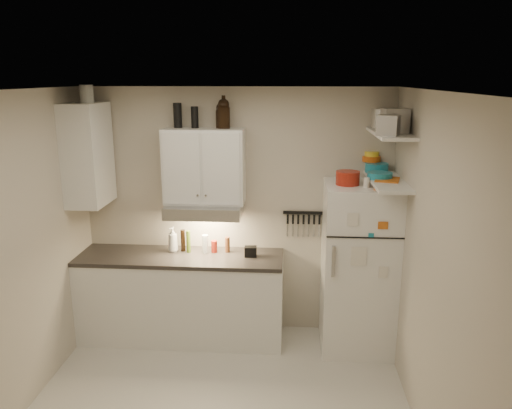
{
  "coord_description": "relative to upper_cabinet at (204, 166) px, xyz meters",
  "views": [
    {
      "loc": [
        0.58,
        -3.54,
        2.7
      ],
      "look_at": [
        0.25,
        0.9,
        1.55
      ],
      "focal_mm": 35.0,
      "sensor_mm": 36.0,
      "label": 1
    }
  ],
  "objects": [
    {
      "name": "shelf_lo",
      "position": [
        1.75,
        -0.31,
        -0.07
      ],
      "size": [
        0.3,
        0.95,
        0.03
      ],
      "primitive_type": "cube",
      "color": "white",
      "rests_on": "right_wall"
    },
    {
      "name": "shelf_hi",
      "position": [
        1.75,
        -0.31,
        0.38
      ],
      "size": [
        0.3,
        0.95,
        0.03
      ],
      "primitive_type": "cube",
      "color": "white",
      "rests_on": "right_wall"
    },
    {
      "name": "book_stack",
      "position": [
        1.75,
        -0.33,
        -0.08
      ],
      "size": [
        0.27,
        0.3,
        0.09
      ],
      "primitive_type": "cube",
      "rotation": [
        0.0,
        0.0,
        -0.26
      ],
      "color": "#C65F18",
      "rests_on": "fridge"
    },
    {
      "name": "clear_bottle",
      "position": [
        -0.01,
        -0.04,
        -0.81
      ],
      "size": [
        0.06,
        0.06,
        0.19
      ],
      "primitive_type": "cylinder",
      "rotation": [
        0.0,
        0.0,
        0.01
      ],
      "color": "silver",
      "rests_on": "countertop"
    },
    {
      "name": "range_hood",
      "position": [
        0.0,
        -0.06,
        -0.44
      ],
      "size": [
        0.76,
        0.46,
        0.12
      ],
      "primitive_type": "cube",
      "color": "silver",
      "rests_on": "back_wall"
    },
    {
      "name": "left_wall",
      "position": [
        -1.31,
        -1.33,
        -0.53
      ],
      "size": [
        0.02,
        3.0,
        2.6
      ],
      "primitive_type": "cube",
      "color": "#BCB2A0",
      "rests_on": "ground"
    },
    {
      "name": "tin_b",
      "position": [
        1.68,
        -0.6,
        0.47
      ],
      "size": [
        0.22,
        0.22,
        0.17
      ],
      "primitive_type": "cube",
      "rotation": [
        0.0,
        0.0,
        -0.38
      ],
      "color": "#AAAAAD",
      "rests_on": "shelf_hi"
    },
    {
      "name": "knife_strip",
      "position": [
        1.0,
        0.15,
        -0.51
      ],
      "size": [
        0.42,
        0.02,
        0.03
      ],
      "primitive_type": "cube",
      "color": "black",
      "rests_on": "back_wall"
    },
    {
      "name": "red_jar",
      "position": [
        0.08,
        -0.02,
        -0.84
      ],
      "size": [
        0.08,
        0.08,
        0.13
      ],
      "primitive_type": "cylinder",
      "rotation": [
        0.0,
        0.0,
        -0.3
      ],
      "color": "maroon",
      "rests_on": "countertop"
    },
    {
      "name": "thermos_a",
      "position": [
        -0.09,
        0.03,
        0.48
      ],
      "size": [
        0.09,
        0.09,
        0.21
      ],
      "primitive_type": "cylinder",
      "rotation": [
        0.0,
        0.0,
        -0.24
      ],
      "color": "black",
      "rests_on": "upper_cabinet"
    },
    {
      "name": "vinegar_bottle",
      "position": [
        -0.25,
        -0.0,
        -0.79
      ],
      "size": [
        0.06,
        0.06,
        0.23
      ],
      "primitive_type": "cylinder",
      "rotation": [
        0.0,
        0.0,
        0.26
      ],
      "color": "black",
      "rests_on": "countertop"
    },
    {
      "name": "dutch_oven",
      "position": [
        1.4,
        -0.2,
        -0.06
      ],
      "size": [
        0.28,
        0.28,
        0.13
      ],
      "primitive_type": "cylinder",
      "rotation": [
        0.0,
        0.0,
        -0.27
      ],
      "color": "maroon",
      "rests_on": "fridge"
    },
    {
      "name": "growler_b",
      "position": [
        0.2,
        0.02,
        0.52
      ],
      "size": [
        0.16,
        0.16,
        0.29
      ],
      "primitive_type": null,
      "rotation": [
        0.0,
        0.0,
        -0.3
      ],
      "color": "black",
      "rests_on": "upper_cabinet"
    },
    {
      "name": "base_cabinet",
      "position": [
        -0.25,
        -0.14,
        -1.39
      ],
      "size": [
        2.1,
        0.6,
        0.88
      ],
      "primitive_type": "cube",
      "color": "white",
      "rests_on": "floor"
    },
    {
      "name": "caddy",
      "position": [
        0.47,
        -0.11,
        -0.85
      ],
      "size": [
        0.13,
        0.1,
        0.1
      ],
      "primitive_type": "cube",
      "rotation": [
        0.0,
        0.0,
        0.07
      ],
      "color": "black",
      "rests_on": "countertop"
    },
    {
      "name": "oil_bottle",
      "position": [
        -0.18,
        -0.03,
        -0.79
      ],
      "size": [
        0.06,
        0.06,
        0.23
      ],
      "primitive_type": "cylinder",
      "rotation": [
        0.0,
        0.0,
        -0.29
      ],
      "color": "#466018",
      "rests_on": "countertop"
    },
    {
      "name": "plates",
      "position": [
        1.69,
        -0.25,
        -0.02
      ],
      "size": [
        0.3,
        0.3,
        0.06
      ],
      "primitive_type": "cylinder",
      "rotation": [
        0.0,
        0.0,
        -0.34
      ],
      "color": "teal",
      "rests_on": "shelf_lo"
    },
    {
      "name": "thermos_b",
      "position": [
        -0.26,
        0.05,
        0.5
      ],
      "size": [
        0.1,
        0.1,
        0.24
      ],
      "primitive_type": "cylinder",
      "rotation": [
        0.0,
        0.0,
        0.18
      ],
      "color": "black",
      "rests_on": "upper_cabinet"
    },
    {
      "name": "spice_jar",
      "position": [
        1.57,
        -0.31,
        -0.08
      ],
      "size": [
        0.07,
        0.07,
        0.09
      ],
      "primitive_type": "cylinder",
      "rotation": [
        0.0,
        0.0,
        0.19
      ],
      "color": "silver",
      "rests_on": "fridge"
    },
    {
      "name": "ceiling",
      "position": [
        0.3,
        -1.33,
        0.78
      ],
      "size": [
        3.2,
        3.0,
        0.02
      ],
      "primitive_type": "cube",
      "color": "silver",
      "rests_on": "ground"
    },
    {
      "name": "side_jar",
      "position": [
        -1.09,
        -0.15,
        0.71
      ],
      "size": [
        0.16,
        0.16,
        0.17
      ],
      "primitive_type": "cylinder",
      "rotation": [
        0.0,
        0.0,
        0.34
      ],
      "color": "silver",
      "rests_on": "side_cabinet"
    },
    {
      "name": "tin_a",
      "position": [
        1.76,
        -0.4,
        0.5
      ],
      "size": [
        0.23,
        0.21,
        0.21
      ],
      "primitive_type": "cube",
      "rotation": [
        0.0,
        0.0,
        0.12
      ],
      "color": "#AAAAAD",
      "rests_on": "shelf_hi"
    },
    {
      "name": "right_wall",
      "position": [
        1.91,
        -1.33,
        -0.53
      ],
      "size": [
        0.02,
        3.0,
        2.6
      ],
      "primitive_type": "cube",
      "color": "#BCB2A0",
      "rests_on": "ground"
    },
    {
      "name": "countertop",
      "position": [
        -0.25,
        -0.14,
        -0.93
      ],
      "size": [
        2.1,
        0.62,
        0.04
      ],
      "primitive_type": "cube",
      "color": "#2E2927",
      "rests_on": "base_cabinet"
    },
    {
      "name": "back_wall",
      "position": [
        0.3,
        0.18,
        -0.53
      ],
      "size": [
        3.2,
        0.02,
        2.6
      ],
      "primitive_type": "cube",
      "color": "#BCB2A0",
      "rests_on": "ground"
    },
    {
      "name": "growler_a",
      "position": [
        0.17,
        0.05,
        0.5
      ],
      "size": [
        0.14,
        0.14,
        0.25
      ],
      "primitive_type": null,
      "rotation": [
        0.0,
        0.0,
        0.34
      ],
      "color": "black",
      "rests_on": "upper_cabinet"
    },
    {
      "name": "soap_bottle",
      "position": [
        -0.35,
        -0.03,
        -0.76
      ],
      "size": [
        0.15,
        0.15,
        0.3
      ],
      "primitive_type": "imported",
      "rotation": [
        0.0,
        0.0,
        -0.42
      ],
      "color": "white",
      "rests_on": "countertop"
    },
    {
      "name": "stock_pot",
      "position": [
        1.75,
        0.02,
        0.48
      ],
      "size": [
        0.33,
        0.33,
        0.18
      ],
      "primitive_type": "cylinder",
      "rotation": [
        0.0,
        0.0,
        0.36
      ],
      "color": "silver",
      "rests_on": "shelf_hi"
    },
    {
      "name": "fridge",
      "position": [
        1.55,
        -0.18,
        -0.98
      ],
      "size": [
        0.7,
        0.68,
        1.7
      ],
      "primitive_type": "cube",
      "color": "white",
      "rests_on": "floor"
    },
    {
      "name": "pepper_mill",
      "position": [
        0.22,
        -0.0,
        -0.82
      ],
      "size": [
        0.06,
        0.06,
        0.16
      ],
      "primitive_type": "cylinder",
      "rotation": [
        0.0,
        0.0,
        -0.17
      ],
      "color": "brown",
      "rests_on": "countertop"
    },
    {
      "name": "bowl_orange",
      "position": [
        1.67,
        0.16,
        0.07
      ],
      "size": [
        0.18,
        0.18,
        0.05
      ],
      "primitive_type": "cylinder",
      "color": "#CD5613",
      "rests_on": "bowl_teal"
    },
    {
      "name": "upper_cabinet",
      "position": [
        0.0,
        0.0,
        0.0
      ],
      "size": [
        0.8,
        0.33,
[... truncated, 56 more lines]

